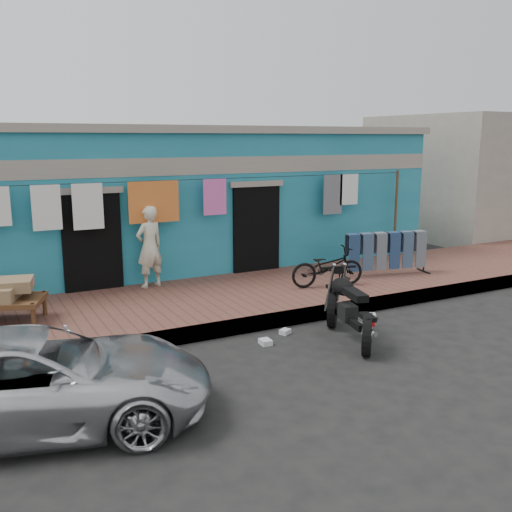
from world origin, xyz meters
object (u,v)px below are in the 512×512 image
Objects in this scene: jeans_rack at (386,253)px; bicycle at (327,263)px; car at (34,379)px; seated_person at (150,247)px; motorcycle at (349,307)px.

bicycle is at bearing -171.74° from jeans_rack.
seated_person reaches higher than car.
bicycle is at bearing -49.99° from car.
car is 2.69× the size of bicycle.
seated_person is at bearing 164.18° from jeans_rack.
motorcycle is at bearing 165.46° from bicycle.
jeans_rack is (1.66, 0.24, -0.00)m from bicycle.
seated_person is 1.09× the size of bicycle.
motorcycle is (2.03, -3.69, -0.50)m from seated_person.
motorcycle is (4.68, 0.64, -0.01)m from car.
seated_person is at bearing 132.02° from motorcycle.
bicycle is 0.73× the size of jeans_rack.
bicycle is (3.07, -1.58, -0.32)m from seated_person.
bicycle is (5.73, 2.75, 0.17)m from car.
car is 4.72m from motorcycle.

